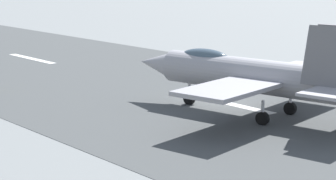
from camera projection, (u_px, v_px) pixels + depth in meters
ground_plane at (221, 102)px, 41.51m from camera, size 400.00×400.00×0.00m
runway_strip at (221, 102)px, 41.49m from camera, size 240.00×26.00×0.02m
fighter_jet at (250, 74)px, 37.46m from camera, size 16.64×14.14×5.68m
marker_cone_mid at (329, 74)px, 50.25m from camera, size 0.44×0.44×0.55m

